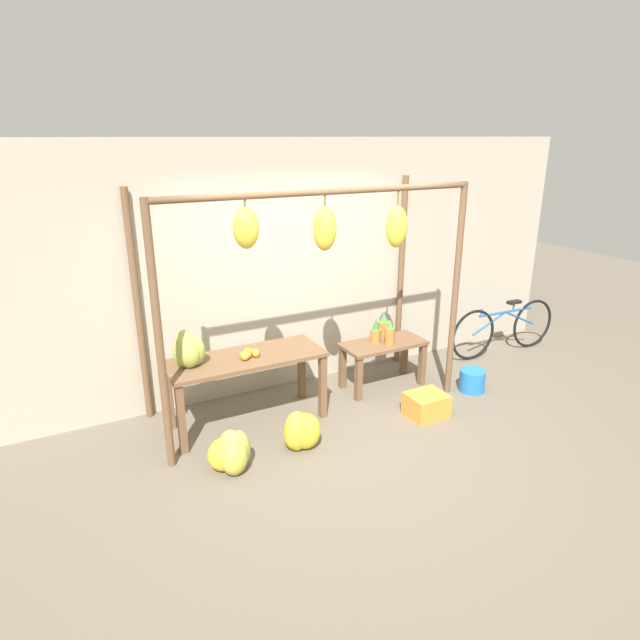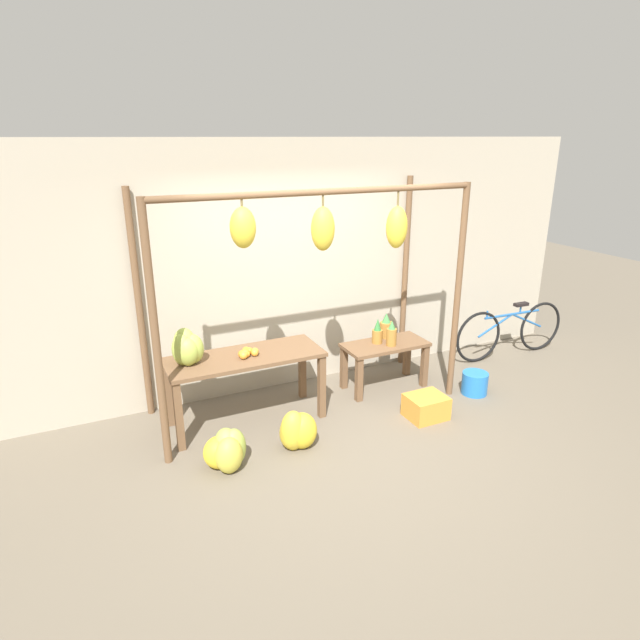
{
  "view_description": "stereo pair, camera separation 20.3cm",
  "coord_description": "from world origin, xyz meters",
  "px_view_note": "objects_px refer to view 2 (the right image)",
  "views": [
    {
      "loc": [
        -2.31,
        -3.76,
        2.81
      ],
      "look_at": [
        0.13,
        0.93,
        0.99
      ],
      "focal_mm": 30.0,
      "sensor_mm": 36.0,
      "label": 1
    },
    {
      "loc": [
        -2.13,
        -3.85,
        2.81
      ],
      "look_at": [
        0.13,
        0.93,
        0.99
      ],
      "focal_mm": 30.0,
      "sensor_mm": 36.0,
      "label": 2
    }
  ],
  "objects_px": {
    "banana_pile_ground_left": "(227,451)",
    "blue_bucket": "(475,383)",
    "parked_bicycle": "(510,330)",
    "orange_pile": "(247,353)",
    "banana_pile_ground_right": "(296,431)",
    "fruit_crate_white": "(426,407)",
    "banana_pile_on_table": "(187,349)",
    "pineapple_cluster": "(385,331)"
  },
  "relations": [
    {
      "from": "banana_pile_ground_left",
      "to": "fruit_crate_white",
      "type": "height_order",
      "value": "banana_pile_ground_left"
    },
    {
      "from": "banana_pile_ground_left",
      "to": "blue_bucket",
      "type": "xyz_separation_m",
      "value": [
        2.98,
        0.2,
        -0.04
      ]
    },
    {
      "from": "banana_pile_ground_left",
      "to": "parked_bicycle",
      "type": "xyz_separation_m",
      "value": [
        4.14,
        0.89,
        0.19
      ]
    },
    {
      "from": "fruit_crate_white",
      "to": "pineapple_cluster",
      "type": "bearing_deg",
      "value": 88.82
    },
    {
      "from": "fruit_crate_white",
      "to": "orange_pile",
      "type": "bearing_deg",
      "value": 157.74
    },
    {
      "from": "banana_pile_ground_right",
      "to": "blue_bucket",
      "type": "distance_m",
      "value": 2.31
    },
    {
      "from": "banana_pile_ground_left",
      "to": "parked_bicycle",
      "type": "height_order",
      "value": "parked_bicycle"
    },
    {
      "from": "banana_pile_on_table",
      "to": "parked_bicycle",
      "type": "bearing_deg",
      "value": 1.83
    },
    {
      "from": "pineapple_cluster",
      "to": "parked_bicycle",
      "type": "bearing_deg",
      "value": 0.88
    },
    {
      "from": "fruit_crate_white",
      "to": "blue_bucket",
      "type": "height_order",
      "value": "blue_bucket"
    },
    {
      "from": "banana_pile_ground_right",
      "to": "parked_bicycle",
      "type": "xyz_separation_m",
      "value": [
        3.46,
        0.87,
        0.18
      ]
    },
    {
      "from": "orange_pile",
      "to": "banana_pile_ground_right",
      "type": "distance_m",
      "value": 0.92
    },
    {
      "from": "orange_pile",
      "to": "banana_pile_ground_left",
      "type": "xyz_separation_m",
      "value": [
        -0.44,
        -0.68,
        -0.6
      ]
    },
    {
      "from": "pineapple_cluster",
      "to": "banana_pile_ground_right",
      "type": "distance_m",
      "value": 1.77
    },
    {
      "from": "orange_pile",
      "to": "blue_bucket",
      "type": "height_order",
      "value": "orange_pile"
    },
    {
      "from": "orange_pile",
      "to": "banana_pile_ground_left",
      "type": "distance_m",
      "value": 1.01
    },
    {
      "from": "banana_pile_ground_left",
      "to": "blue_bucket",
      "type": "height_order",
      "value": "banana_pile_ground_left"
    },
    {
      "from": "banana_pile_on_table",
      "to": "parked_bicycle",
      "type": "height_order",
      "value": "banana_pile_on_table"
    },
    {
      "from": "blue_bucket",
      "to": "banana_pile_ground_right",
      "type": "bearing_deg",
      "value": -175.49
    },
    {
      "from": "orange_pile",
      "to": "blue_bucket",
      "type": "xyz_separation_m",
      "value": [
        2.54,
        -0.48,
        -0.65
      ]
    },
    {
      "from": "banana_pile_ground_left",
      "to": "banana_pile_ground_right",
      "type": "bearing_deg",
      "value": 1.71
    },
    {
      "from": "orange_pile",
      "to": "parked_bicycle",
      "type": "height_order",
      "value": "orange_pile"
    },
    {
      "from": "orange_pile",
      "to": "banana_pile_ground_right",
      "type": "height_order",
      "value": "orange_pile"
    },
    {
      "from": "banana_pile_on_table",
      "to": "orange_pile",
      "type": "distance_m",
      "value": 0.59
    },
    {
      "from": "orange_pile",
      "to": "fruit_crate_white",
      "type": "height_order",
      "value": "orange_pile"
    },
    {
      "from": "blue_bucket",
      "to": "parked_bicycle",
      "type": "height_order",
      "value": "parked_bicycle"
    },
    {
      "from": "banana_pile_on_table",
      "to": "banana_pile_ground_right",
      "type": "bearing_deg",
      "value": -42.04
    },
    {
      "from": "banana_pile_ground_right",
      "to": "fruit_crate_white",
      "type": "bearing_deg",
      "value": -1.43
    },
    {
      "from": "blue_bucket",
      "to": "parked_bicycle",
      "type": "xyz_separation_m",
      "value": [
        1.17,
        0.69,
        0.23
      ]
    },
    {
      "from": "banana_pile_ground_right",
      "to": "blue_bucket",
      "type": "relative_size",
      "value": 1.41
    },
    {
      "from": "banana_pile_ground_right",
      "to": "banana_pile_ground_left",
      "type": "bearing_deg",
      "value": -178.29
    },
    {
      "from": "orange_pile",
      "to": "fruit_crate_white",
      "type": "distance_m",
      "value": 1.95
    },
    {
      "from": "pineapple_cluster",
      "to": "fruit_crate_white",
      "type": "relative_size",
      "value": 0.95
    },
    {
      "from": "orange_pile",
      "to": "parked_bicycle",
      "type": "bearing_deg",
      "value": 3.22
    },
    {
      "from": "banana_pile_on_table",
      "to": "fruit_crate_white",
      "type": "distance_m",
      "value": 2.52
    },
    {
      "from": "fruit_crate_white",
      "to": "blue_bucket",
      "type": "relative_size",
      "value": 1.37
    },
    {
      "from": "blue_bucket",
      "to": "banana_pile_ground_left",
      "type": "bearing_deg",
      "value": -176.12
    },
    {
      "from": "parked_bicycle",
      "to": "banana_pile_ground_left",
      "type": "bearing_deg",
      "value": -167.89
    },
    {
      "from": "parked_bicycle",
      "to": "orange_pile",
      "type": "bearing_deg",
      "value": -176.78
    },
    {
      "from": "pineapple_cluster",
      "to": "banana_pile_ground_left",
      "type": "distance_m",
      "value": 2.38
    },
    {
      "from": "orange_pile",
      "to": "parked_bicycle",
      "type": "distance_m",
      "value": 3.73
    },
    {
      "from": "fruit_crate_white",
      "to": "banana_pile_ground_left",
      "type": "bearing_deg",
      "value": 179.57
    }
  ]
}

